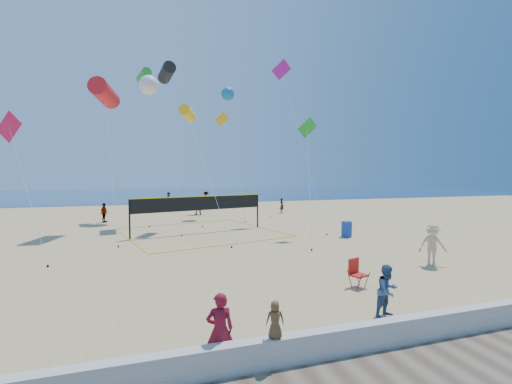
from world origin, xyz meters
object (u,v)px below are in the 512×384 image
object	(u,v)px
woman	(220,330)
trash_barrel	(347,229)
camp_chair	(356,271)
volleyball_net	(200,207)

from	to	relation	value
woman	trash_barrel	world-z (taller)	woman
camp_chair	trash_barrel	distance (m)	9.77
trash_barrel	camp_chair	bearing A→B (deg)	-120.37
camp_chair	volleyball_net	world-z (taller)	volleyball_net
camp_chair	trash_barrel	size ratio (longest dim) A/B	1.12
woman	volleyball_net	xyz separation A→B (m)	(1.93, 16.24, 0.94)
woman	volleyball_net	bearing A→B (deg)	-93.49
woman	volleyball_net	size ratio (longest dim) A/B	0.14
trash_barrel	volleyball_net	xyz separation A→B (m)	(-8.55, 4.32, 1.22)
woman	camp_chair	world-z (taller)	woman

